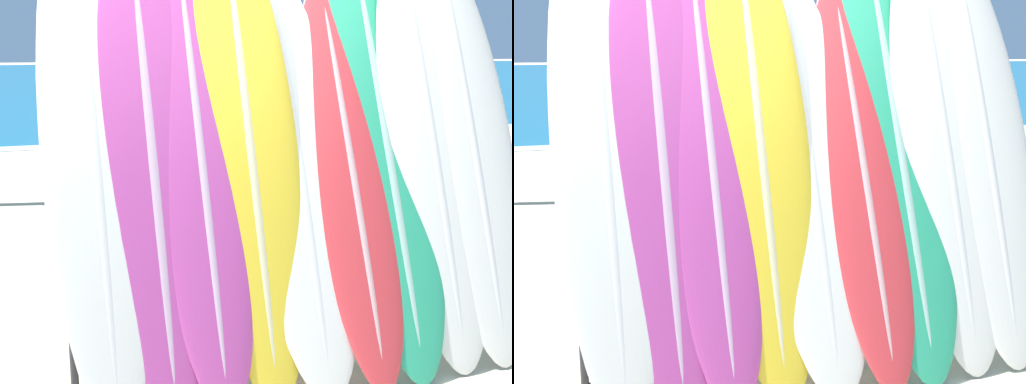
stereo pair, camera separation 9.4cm
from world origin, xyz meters
TOP-DOWN VIEW (x-y plane):
  - ocean_water at (0.00, 39.33)m, footprint 120.00×60.00m
  - surfboard_rack at (0.27, 0.30)m, footprint 2.50×0.04m
  - surfboard_slot_0 at (-0.80, 0.44)m, footprint 0.51×0.98m
  - surfboard_slot_1 at (-0.53, 0.40)m, footprint 0.55×0.89m
  - surfboard_slot_2 at (-0.29, 0.40)m, footprint 0.49×0.96m
  - surfboard_slot_3 at (-0.02, 0.42)m, footprint 0.55×0.95m
  - surfboard_slot_4 at (0.26, 0.39)m, footprint 0.59×0.94m
  - surfboard_slot_5 at (0.55, 0.37)m, footprint 0.49×0.98m
  - surfboard_slot_6 at (0.79, 0.44)m, footprint 0.58×1.08m
  - surfboard_slot_7 at (1.08, 0.41)m, footprint 0.60×0.94m
  - surfboard_slot_8 at (1.34, 0.40)m, footprint 0.58×0.94m
  - person_near_water at (1.50, 6.48)m, footprint 0.30×0.29m
  - person_mid_beach at (2.43, 8.97)m, footprint 0.29×0.28m

SIDE VIEW (x-z plane):
  - ocean_water at x=0.00m, z-range 0.00..0.01m
  - surfboard_rack at x=0.27m, z-range 0.04..0.89m
  - person_mid_beach at x=2.43m, z-range 0.08..1.80m
  - person_near_water at x=1.50m, z-range 0.08..1.82m
  - surfboard_slot_5 at x=0.55m, z-range 0.00..2.16m
  - surfboard_slot_4 at x=0.26m, z-range 0.00..2.20m
  - surfboard_slot_1 at x=-0.53m, z-range 0.00..2.36m
  - surfboard_slot_8 at x=1.34m, z-range 0.00..2.36m
  - surfboard_slot_2 at x=-0.29m, z-range 0.00..2.39m
  - surfboard_slot_7 at x=1.08m, z-range 0.00..2.39m
  - surfboard_slot_6 at x=0.79m, z-range 0.00..2.49m
  - surfboard_slot_3 at x=-0.02m, z-range 0.00..2.51m
  - surfboard_slot_0 at x=-0.80m, z-range 0.00..2.54m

